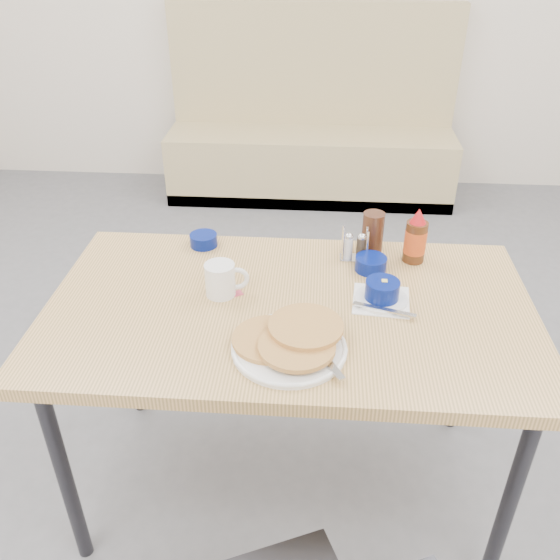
# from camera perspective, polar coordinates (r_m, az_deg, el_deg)

# --- Properties ---
(ground) EXTENTS (6.00, 6.00, 0.00)m
(ground) POSITION_cam_1_polar(r_m,az_deg,el_deg) (2.08, 0.30, -24.06)
(ground) COLOR slate
(ground) RESTS_ON ground
(booth_bench) EXTENTS (1.90, 0.56, 1.22)m
(booth_bench) POSITION_cam_1_polar(r_m,az_deg,el_deg) (4.16, 2.99, 13.04)
(booth_bench) COLOR tan
(booth_bench) RESTS_ON ground
(dining_table) EXTENTS (1.40, 0.80, 0.76)m
(dining_table) POSITION_cam_1_polar(r_m,az_deg,el_deg) (1.74, 0.92, -4.09)
(dining_table) COLOR tan
(dining_table) RESTS_ON ground
(pancake_plate) EXTENTS (0.30, 0.30, 0.05)m
(pancake_plate) POSITION_cam_1_polar(r_m,az_deg,el_deg) (1.53, 0.99, -6.04)
(pancake_plate) COLOR white
(pancake_plate) RESTS_ON dining_table
(coffee_mug) EXTENTS (0.13, 0.09, 0.10)m
(coffee_mug) POSITION_cam_1_polar(r_m,az_deg,el_deg) (1.73, -5.63, 0.08)
(coffee_mug) COLOR white
(coffee_mug) RESTS_ON dining_table
(grits_setting) EXTENTS (0.18, 0.18, 0.07)m
(grits_setting) POSITION_cam_1_polar(r_m,az_deg,el_deg) (1.72, 9.78, -1.23)
(grits_setting) COLOR white
(grits_setting) RESTS_ON dining_table
(creamer_bowl) EXTENTS (0.09, 0.09, 0.04)m
(creamer_bowl) POSITION_cam_1_polar(r_m,az_deg,el_deg) (2.00, -7.37, 3.83)
(creamer_bowl) COLOR #041362
(creamer_bowl) RESTS_ON dining_table
(butter_bowl) EXTENTS (0.10, 0.10, 0.04)m
(butter_bowl) POSITION_cam_1_polar(r_m,az_deg,el_deg) (1.87, 8.73, 1.55)
(butter_bowl) COLOR #041362
(butter_bowl) RESTS_ON dining_table
(amber_tumbler) EXTENTS (0.08, 0.08, 0.13)m
(amber_tumbler) POSITION_cam_1_polar(r_m,az_deg,el_deg) (1.96, 8.92, 4.59)
(amber_tumbler) COLOR #3B1E12
(amber_tumbler) RESTS_ON dining_table
(condiment_caddy) EXTENTS (0.09, 0.05, 0.11)m
(condiment_caddy) POSITION_cam_1_polar(r_m,az_deg,el_deg) (1.92, 7.18, 3.06)
(condiment_caddy) COLOR silver
(condiment_caddy) RESTS_ON dining_table
(syrup_bottle) EXTENTS (0.07, 0.07, 0.18)m
(syrup_bottle) POSITION_cam_1_polar(r_m,az_deg,el_deg) (1.92, 12.92, 3.89)
(syrup_bottle) COLOR #47230F
(syrup_bottle) RESTS_ON dining_table
(sugar_wrapper) EXTENTS (0.05, 0.05, 0.00)m
(sugar_wrapper) POSITION_cam_1_polar(r_m,az_deg,el_deg) (1.75, -4.33, -1.34)
(sugar_wrapper) COLOR #D94861
(sugar_wrapper) RESTS_ON dining_table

